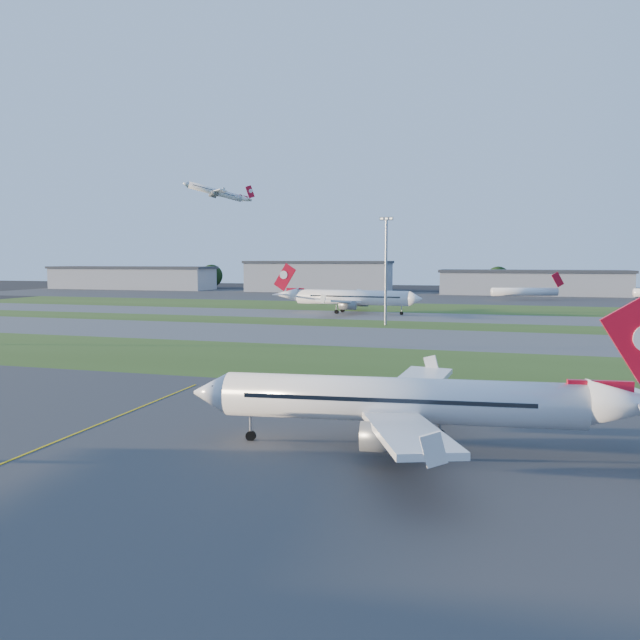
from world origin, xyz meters
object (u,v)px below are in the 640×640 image
at_px(airliner_parked, 403,401).
at_px(airliner_taxiing, 351,298).
at_px(mini_jet_near, 525,292).
at_px(light_mast_centre, 386,263).

xyz_separation_m(airliner_parked, airliner_taxiing, (-34.52, 126.90, 0.60)).
bearing_deg(mini_jet_near, airliner_parked, -112.23).
relative_size(mini_jet_near, light_mast_centre, 1.08).
bearing_deg(airliner_parked, airliner_taxiing, 98.92).
bearing_deg(light_mast_centre, airliner_parked, -78.97).
bearing_deg(mini_jet_near, light_mast_centre, -125.63).
distance_m(airliner_taxiing, mini_jet_near, 94.57).
distance_m(airliner_parked, airliner_taxiing, 131.52).
distance_m(mini_jet_near, light_mast_centre, 115.59).
height_order(mini_jet_near, light_mast_centre, light_mast_centre).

